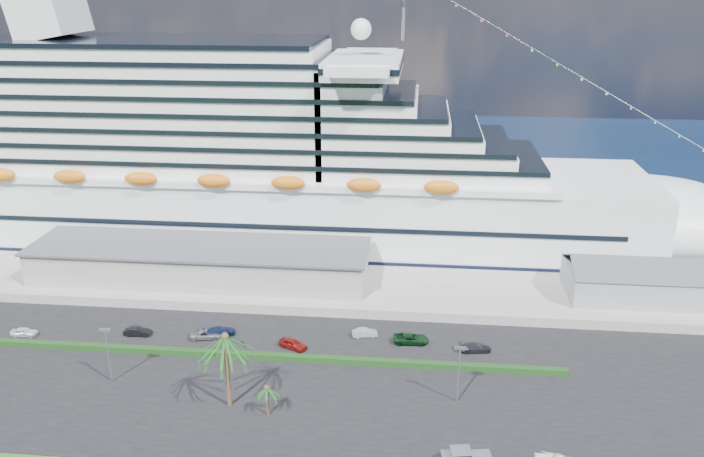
# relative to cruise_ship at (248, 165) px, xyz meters

# --- Properties ---
(ground) EXTENTS (420.00, 420.00, 0.00)m
(ground) POSITION_rel_cruise_ship_xyz_m (21.53, -64.00, -16.69)
(ground) COLOR #32541C
(ground) RESTS_ON ground
(asphalt_lot) EXTENTS (140.00, 38.00, 0.12)m
(asphalt_lot) POSITION_rel_cruise_ship_xyz_m (21.53, -53.00, -16.63)
(asphalt_lot) COLOR black
(asphalt_lot) RESTS_ON ground
(wharf) EXTENTS (240.00, 20.00, 1.80)m
(wharf) POSITION_rel_cruise_ship_xyz_m (21.53, -24.00, -15.79)
(wharf) COLOR gray
(wharf) RESTS_ON ground
(water) EXTENTS (420.00, 160.00, 0.02)m
(water) POSITION_rel_cruise_ship_xyz_m (21.53, 66.00, -16.68)
(water) COLOR black
(water) RESTS_ON ground
(cruise_ship) EXTENTS (191.00, 38.00, 54.00)m
(cruise_ship) POSITION_rel_cruise_ship_xyz_m (0.00, 0.00, 0.00)
(cruise_ship) COLOR silver
(cruise_ship) RESTS_ON ground
(terminal_building) EXTENTS (61.00, 15.00, 6.30)m
(terminal_building) POSITION_rel_cruise_ship_xyz_m (-3.47, -24.00, -11.68)
(terminal_building) COLOR gray
(terminal_building) RESTS_ON wharf
(port_shed) EXTENTS (24.00, 12.31, 7.37)m
(port_shed) POSITION_rel_cruise_ship_xyz_m (73.53, -24.00, -12.30)
(port_shed) COLOR gray
(port_shed) RESTS_ON wharf
(hedge) EXTENTS (88.00, 1.10, 0.90)m
(hedge) POSITION_rel_cruise_ship_xyz_m (13.53, -48.00, -16.12)
(hedge) COLOR black
(hedge) RESTS_ON asphalt_lot
(lamp_post_left) EXTENTS (1.60, 0.35, 8.27)m
(lamp_post_left) POSITION_rel_cruise_ship_xyz_m (-6.47, -56.00, -11.35)
(lamp_post_left) COLOR gray
(lamp_post_left) RESTS_ON asphalt_lot
(lamp_post_right) EXTENTS (1.60, 0.35, 8.27)m
(lamp_post_right) POSITION_rel_cruise_ship_xyz_m (41.53, -56.00, -11.35)
(lamp_post_right) COLOR gray
(lamp_post_right) RESTS_ON asphalt_lot
(palm_tall) EXTENTS (8.82, 8.82, 11.13)m
(palm_tall) POSITION_rel_cruise_ship_xyz_m (11.53, -60.00, -7.49)
(palm_tall) COLOR #47301E
(palm_tall) RESTS_ON ground
(palm_short) EXTENTS (3.53, 3.53, 4.56)m
(palm_short) POSITION_rel_cruise_ship_xyz_m (17.03, -61.50, -13.03)
(palm_short) COLOR #47301E
(palm_short) RESTS_ON ground
(parked_car_0) EXTENTS (4.18, 1.97, 1.38)m
(parked_car_0) POSITION_rel_cruise_ship_xyz_m (-25.70, -44.98, -15.88)
(parked_car_0) COLOR silver
(parked_car_0) RESTS_ON asphalt_lot
(parked_car_1) EXTENTS (4.24, 1.57, 1.38)m
(parked_car_1) POSITION_rel_cruise_ship_xyz_m (-7.97, -43.01, -15.88)
(parked_car_1) COLOR black
(parked_car_1) RESTS_ON asphalt_lot
(parked_car_2) EXTENTS (5.21, 3.09, 1.36)m
(parked_car_2) POSITION_rel_cruise_ship_xyz_m (3.08, -42.81, -15.90)
(parked_car_2) COLOR gray
(parked_car_2) RESTS_ON asphalt_lot
(parked_car_3) EXTENTS (5.40, 3.84, 1.45)m
(parked_car_3) POSITION_rel_cruise_ship_xyz_m (4.94, -41.79, -15.85)
(parked_car_3) COLOR #142047
(parked_car_3) RESTS_ON asphalt_lot
(parked_car_4) EXTENTS (4.85, 3.54, 1.53)m
(parked_car_4) POSITION_rel_cruise_ship_xyz_m (17.22, -44.54, -15.81)
(parked_car_4) COLOR maroon
(parked_car_4) RESTS_ON asphalt_lot
(parked_car_5) EXTENTS (4.25, 2.26, 1.33)m
(parked_car_5) POSITION_rel_cruise_ship_xyz_m (27.85, -39.80, -15.91)
(parked_car_5) COLOR #AAACB1
(parked_car_5) RESTS_ON asphalt_lot
(parked_car_6) EXTENTS (5.52, 2.73, 1.50)m
(parked_car_6) POSITION_rel_cruise_ship_xyz_m (35.08, -41.09, -15.82)
(parked_car_6) COLOR black
(parked_car_6) RESTS_ON asphalt_lot
(parked_car_7) EXTENTS (5.07, 2.69, 1.40)m
(parked_car_7) POSITION_rel_cruise_ship_xyz_m (44.78, -42.66, -15.88)
(parked_car_7) COLOR #25242A
(parked_car_7) RESTS_ON asphalt_lot
(pickup_truck) EXTENTS (6.05, 3.02, 2.03)m
(pickup_truck) POSITION_rel_cruise_ship_xyz_m (41.95, -68.74, -15.46)
(pickup_truck) COLOR black
(pickup_truck) RESTS_ON asphalt_lot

